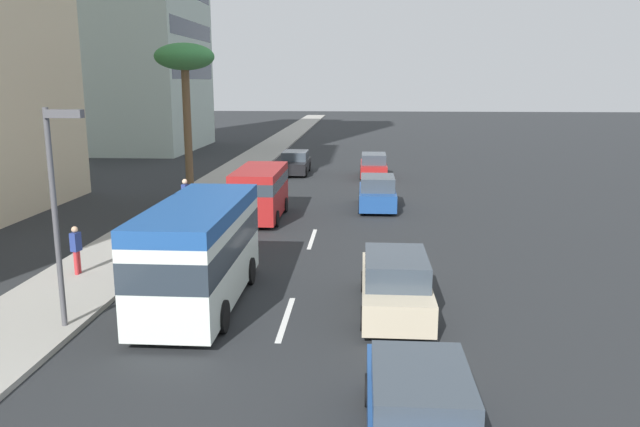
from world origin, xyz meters
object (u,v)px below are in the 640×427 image
van_sixth (260,190)px  street_lamp (58,191)px  car_lead (295,163)px  car_fifth (377,193)px  car_fourth (395,284)px  car_seventh (419,410)px  minibus_second (199,250)px  palm_tree (185,63)px  car_third (374,166)px  pedestrian_mid_block (76,248)px  pedestrian_by_tree (185,196)px

van_sixth → street_lamp: bearing=-11.4°
car_lead → van_sixth: van_sixth is taller
car_fifth → van_sixth: 6.13m
car_fifth → van_sixth: (-2.73, 5.46, 0.57)m
car_fourth → car_seventh: size_ratio=1.09×
car_lead → minibus_second: (-25.80, -0.12, 0.89)m
car_seventh → palm_tree: 24.81m
palm_tree → street_lamp: palm_tree is taller
car_third → street_lamp: bearing=163.0°
pedestrian_mid_block → pedestrian_by_tree: (8.40, -1.17, 0.15)m
car_lead → car_fifth: 12.94m
street_lamp → car_fourth: bearing=-76.6°
car_fifth → palm_tree: size_ratio=0.54×
pedestrian_by_tree → car_fifth: bearing=-54.2°
car_seventh → pedestrian_by_tree: size_ratio=2.42×
minibus_second → pedestrian_mid_block: 5.10m
car_seventh → pedestrian_mid_block: (8.85, 10.20, 0.28)m
car_third → car_fourth: car_fourth is taller
car_lead → pedestrian_mid_block: size_ratio=2.86×
car_seventh → car_third: bearing=0.6°
car_fifth → pedestrian_mid_block: (-11.95, 9.90, 0.22)m
car_lead → pedestrian_by_tree: (-15.30, 3.32, 0.43)m
minibus_second → car_fourth: 5.57m
van_sixth → street_lamp: 13.91m
car_third → car_fifth: size_ratio=1.02×
car_seventh → car_lead: bearing=10.0°
car_fourth → car_fifth: size_ratio=1.12×
car_seventh → palm_tree: palm_tree is taller
car_lead → car_fourth: car_fourth is taller
car_lead → minibus_second: minibus_second is taller
car_seventh → street_lamp: (4.61, 8.46, 2.92)m
car_lead → van_sixth: size_ratio=0.87×
pedestrian_by_tree → street_lamp: street_lamp is taller
minibus_second → pedestrian_by_tree: bearing=-161.9°
pedestrian_mid_block → street_lamp: bearing=-145.6°
car_third → car_fourth: 24.60m
car_third → van_sixth: van_sixth is taller
car_third → palm_tree: size_ratio=0.55×
pedestrian_by_tree → minibus_second: bearing=-148.2°
car_fifth → car_fourth: bearing=-179.2°
car_third → car_lead: bearing=76.1°
car_fourth → car_third: bearing=0.6°
street_lamp → car_third: bearing=-17.0°
car_fifth → street_lamp: 18.35m
van_sixth → street_lamp: size_ratio=0.94×
car_lead → car_fourth: 26.54m
car_lead → pedestrian_by_tree: pedestrian_by_tree is taller
car_fourth → van_sixth: 12.79m
pedestrian_by_tree → car_fourth: bearing=-126.3°
car_seventh → palm_tree: size_ratio=0.55×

